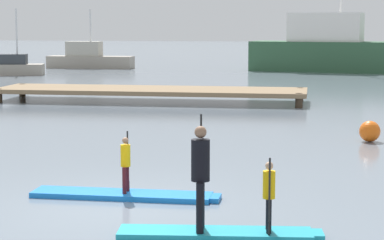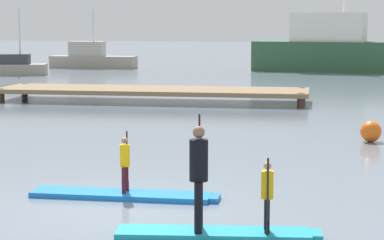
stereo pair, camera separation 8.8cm
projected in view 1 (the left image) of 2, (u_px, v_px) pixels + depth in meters
ground_plane at (118, 205)px, 13.59m from camera, size 240.00×240.00×0.00m
paddleboard_near at (125, 195)px, 14.19m from camera, size 3.61×0.69×0.10m
paddler_child_solo at (126, 162)px, 14.12m from camera, size 0.19×0.38×1.15m
paddleboard_far at (220, 234)px, 11.59m from camera, size 3.22×0.94×0.10m
paddler_adult at (200, 171)px, 11.49m from camera, size 0.32×0.51×1.79m
paddler_child_front at (269, 193)px, 11.45m from camera, size 0.21×0.39×1.18m
fishing_boat_white_large at (341, 50)px, 50.41m from camera, size 13.04×5.36×11.50m
fishing_boat_green_midground at (4, 67)px, 47.14m from camera, size 5.42×2.59×4.18m
motor_boat_small_navy at (89, 58)px, 54.43m from camera, size 6.33×1.62×4.26m
floating_dock at (151, 91)px, 31.34m from camera, size 12.99×3.15×0.56m
mooring_buoy_near at (370, 131)px, 20.81m from camera, size 0.59×0.59×0.59m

